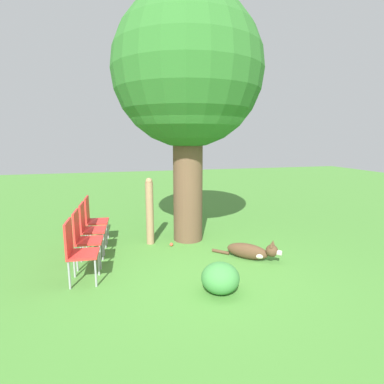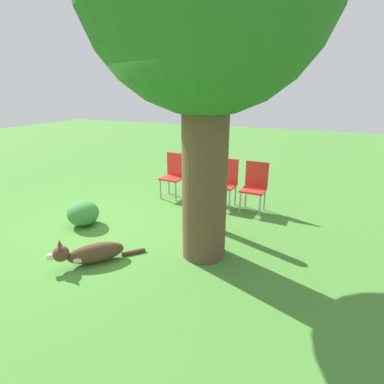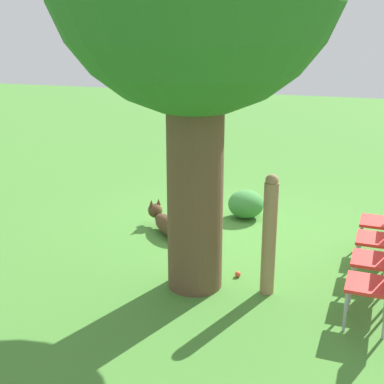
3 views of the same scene
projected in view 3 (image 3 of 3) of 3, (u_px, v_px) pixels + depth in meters
ground_plane at (230, 243)px, 7.20m from camera, size 30.00×30.00×0.00m
dog at (166, 223)px, 7.49m from camera, size 0.99×0.94×0.40m
fence_post at (269, 235)px, 5.70m from camera, size 0.15×0.15×1.36m
red_chair_1 at (384, 232)px, 6.15m from camera, size 0.44×0.46×0.96m
red_chair_2 at (382, 252)px, 5.62m from camera, size 0.44×0.46×0.96m
red_chair_3 at (379, 277)px, 5.09m from camera, size 0.44×0.46×0.96m
tennis_ball at (238, 274)px, 6.25m from camera, size 0.07×0.07×0.07m
low_shrub at (246, 204)px, 8.06m from camera, size 0.53×0.53×0.43m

